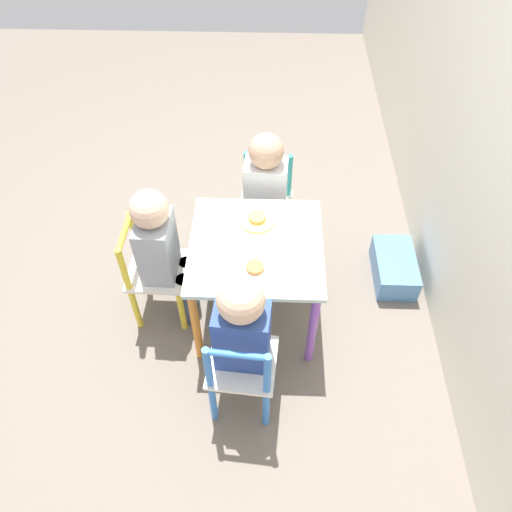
{
  "coord_description": "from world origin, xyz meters",
  "views": [
    {
      "loc": [
        1.4,
        0.05,
        2.0
      ],
      "look_at": [
        0.0,
        0.0,
        0.41
      ],
      "focal_mm": 35.0,
      "sensor_mm": 36.0,
      "label": 1
    }
  ],
  "objects_px": {
    "plate_left": "(257,219)",
    "plate_right": "(255,269)",
    "kids_table": "(256,257)",
    "child_front": "(162,247)",
    "chair_blue": "(242,370)",
    "storage_bin": "(394,267)",
    "child_left": "(265,189)",
    "chair_yellow": "(154,273)",
    "chair_teal": "(266,207)",
    "child_right": "(243,330)"
  },
  "relations": [
    {
      "from": "child_front",
      "to": "storage_bin",
      "type": "xyz_separation_m",
      "value": [
        -0.24,
        1.09,
        -0.38
      ]
    },
    {
      "from": "chair_teal",
      "to": "child_front",
      "type": "distance_m",
      "value": 0.65
    },
    {
      "from": "chair_yellow",
      "to": "child_right",
      "type": "height_order",
      "value": "child_right"
    },
    {
      "from": "chair_yellow",
      "to": "child_front",
      "type": "bearing_deg",
      "value": -90.0
    },
    {
      "from": "chair_yellow",
      "to": "child_left",
      "type": "bearing_deg",
      "value": -50.42
    },
    {
      "from": "child_front",
      "to": "plate_left",
      "type": "relative_size",
      "value": 4.63
    },
    {
      "from": "child_left",
      "to": "child_front",
      "type": "height_order",
      "value": "child_front"
    },
    {
      "from": "chair_teal",
      "to": "chair_yellow",
      "type": "xyz_separation_m",
      "value": [
        0.45,
        -0.5,
        0.0
      ]
    },
    {
      "from": "child_right",
      "to": "kids_table",
      "type": "bearing_deg",
      "value": -90.0
    },
    {
      "from": "child_right",
      "to": "chair_teal",
      "type": "bearing_deg",
      "value": -89.64
    },
    {
      "from": "chair_blue",
      "to": "child_right",
      "type": "relative_size",
      "value": 0.72
    },
    {
      "from": "kids_table",
      "to": "child_left",
      "type": "bearing_deg",
      "value": 175.63
    },
    {
      "from": "storage_bin",
      "to": "child_front",
      "type": "bearing_deg",
      "value": -77.65
    },
    {
      "from": "kids_table",
      "to": "child_front",
      "type": "relative_size",
      "value": 0.75
    },
    {
      "from": "chair_teal",
      "to": "plate_left",
      "type": "xyz_separation_m",
      "value": [
        0.32,
        -0.04,
        0.23
      ]
    },
    {
      "from": "kids_table",
      "to": "storage_bin",
      "type": "height_order",
      "value": "kids_table"
    },
    {
      "from": "child_front",
      "to": "kids_table",
      "type": "bearing_deg",
      "value": -90.0
    },
    {
      "from": "child_left",
      "to": "plate_left",
      "type": "relative_size",
      "value": 4.54
    },
    {
      "from": "chair_blue",
      "to": "plate_right",
      "type": "relative_size",
      "value": 3.35
    },
    {
      "from": "kids_table",
      "to": "plate_right",
      "type": "distance_m",
      "value": 0.16
    },
    {
      "from": "chair_teal",
      "to": "child_right",
      "type": "bearing_deg",
      "value": -90.31
    },
    {
      "from": "chair_yellow",
      "to": "child_right",
      "type": "distance_m",
      "value": 0.62
    },
    {
      "from": "chair_blue",
      "to": "child_front",
      "type": "bearing_deg",
      "value": -47.53
    },
    {
      "from": "kids_table",
      "to": "chair_teal",
      "type": "relative_size",
      "value": 1.04
    },
    {
      "from": "chair_yellow",
      "to": "plate_left",
      "type": "relative_size",
      "value": 3.33
    },
    {
      "from": "kids_table",
      "to": "child_front",
      "type": "bearing_deg",
      "value": -91.35
    },
    {
      "from": "plate_left",
      "to": "plate_right",
      "type": "height_order",
      "value": "same"
    },
    {
      "from": "plate_left",
      "to": "plate_right",
      "type": "xyz_separation_m",
      "value": [
        0.28,
        -0.0,
        0.0
      ]
    },
    {
      "from": "storage_bin",
      "to": "child_left",
      "type": "bearing_deg",
      "value": -102.79
    },
    {
      "from": "kids_table",
      "to": "child_front",
      "type": "xyz_separation_m",
      "value": [
        -0.01,
        -0.4,
        0.04
      ]
    },
    {
      "from": "plate_left",
      "to": "storage_bin",
      "type": "distance_m",
      "value": 0.82
    },
    {
      "from": "chair_teal",
      "to": "storage_bin",
      "type": "xyz_separation_m",
      "value": [
        0.21,
        0.66,
        -0.2
      ]
    },
    {
      "from": "chair_yellow",
      "to": "storage_bin",
      "type": "bearing_deg",
      "value": -77.02
    },
    {
      "from": "chair_teal",
      "to": "kids_table",
      "type": "bearing_deg",
      "value": -90.0
    },
    {
      "from": "chair_teal",
      "to": "plate_left",
      "type": "height_order",
      "value": "chair_teal"
    },
    {
      "from": "kids_table",
      "to": "chair_blue",
      "type": "relative_size",
      "value": 1.04
    },
    {
      "from": "chair_blue",
      "to": "storage_bin",
      "type": "distance_m",
      "value": 1.04
    },
    {
      "from": "storage_bin",
      "to": "plate_right",
      "type": "bearing_deg",
      "value": -60.74
    },
    {
      "from": "chair_blue",
      "to": "chair_yellow",
      "type": "height_order",
      "value": "same"
    },
    {
      "from": "chair_teal",
      "to": "chair_blue",
      "type": "relative_size",
      "value": 1.0
    },
    {
      "from": "child_left",
      "to": "storage_bin",
      "type": "xyz_separation_m",
      "value": [
        0.15,
        0.66,
        -0.37
      ]
    },
    {
      "from": "chair_yellow",
      "to": "plate_left",
      "type": "distance_m",
      "value": 0.53
    },
    {
      "from": "kids_table",
      "to": "chair_teal",
      "type": "distance_m",
      "value": 0.48
    },
    {
      "from": "child_left",
      "to": "plate_left",
      "type": "height_order",
      "value": "child_left"
    },
    {
      "from": "chair_yellow",
      "to": "plate_right",
      "type": "bearing_deg",
      "value": -106.68
    },
    {
      "from": "storage_bin",
      "to": "plate_left",
      "type": "bearing_deg",
      "value": -81.05
    },
    {
      "from": "kids_table",
      "to": "plate_left",
      "type": "height_order",
      "value": "plate_left"
    },
    {
      "from": "child_left",
      "to": "plate_right",
      "type": "height_order",
      "value": "child_left"
    },
    {
      "from": "chair_blue",
      "to": "kids_table",
      "type": "bearing_deg",
      "value": -90.0
    },
    {
      "from": "chair_blue",
      "to": "child_right",
      "type": "height_order",
      "value": "child_right"
    }
  ]
}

